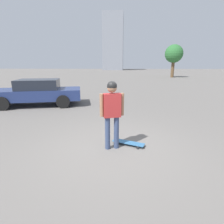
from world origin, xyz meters
name	(u,v)px	position (x,y,z in m)	size (l,w,h in m)	color
ground_plane	(112,148)	(0.00, 0.00, 0.00)	(220.00, 220.00, 0.00)	slate
person	(112,108)	(0.00, 0.00, 1.12)	(0.61, 0.32, 1.81)	#38476B
skateboard	(128,143)	(-0.44, -0.23, 0.07)	(0.94, 0.54, 0.08)	#336693
car_parked_near	(37,92)	(4.49, -4.97, 0.75)	(5.02, 2.95, 1.44)	navy
building_block_distant	(114,43)	(5.30, -84.31, 12.30)	(9.20, 13.84, 24.61)	gray
tree_distant	(174,54)	(-9.06, -29.36, 4.12)	(3.18, 3.18, 5.79)	brown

